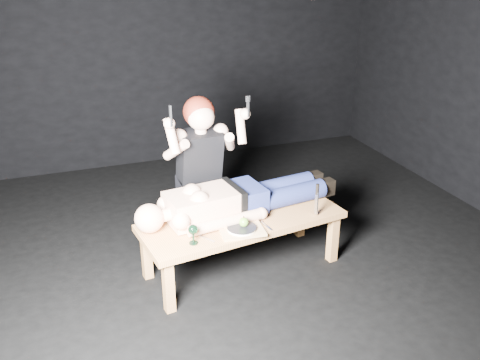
# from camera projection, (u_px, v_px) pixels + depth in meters

# --- Properties ---
(ground) EXTENTS (5.00, 5.00, 0.00)m
(ground) POSITION_uv_depth(u_px,v_px,m) (243.00, 263.00, 4.26)
(ground) COLOR black
(ground) RESTS_ON ground
(back_wall) EXTENTS (5.00, 0.00, 5.00)m
(back_wall) POSITION_uv_depth(u_px,v_px,m) (165.00, 32.00, 5.81)
(back_wall) COLOR black
(back_wall) RESTS_ON ground
(table) EXTENTS (1.63, 0.79, 0.45)m
(table) POSITION_uv_depth(u_px,v_px,m) (242.00, 244.00, 4.10)
(table) COLOR #C58049
(table) RESTS_ON ground
(lying_man) EXTENTS (1.69, 0.72, 0.28)m
(lying_man) POSITION_uv_depth(u_px,v_px,m) (240.00, 195.00, 4.08)
(lying_man) COLOR #DFAA8F
(lying_man) RESTS_ON table
(kneeling_woman) EXTENTS (0.78, 0.86, 1.36)m
(kneeling_woman) POSITION_uv_depth(u_px,v_px,m) (197.00, 170.00, 4.29)
(kneeling_woman) COLOR black
(kneeling_woman) RESTS_ON ground
(serving_tray) EXTENTS (0.34, 0.26, 0.02)m
(serving_tray) POSITION_uv_depth(u_px,v_px,m) (242.00, 230.00, 3.81)
(serving_tray) COLOR tan
(serving_tray) RESTS_ON table
(plate) EXTENTS (0.23, 0.23, 0.02)m
(plate) POSITION_uv_depth(u_px,v_px,m) (242.00, 228.00, 3.81)
(plate) COLOR white
(plate) RESTS_ON serving_tray
(apple) EXTENTS (0.07, 0.07, 0.07)m
(apple) POSITION_uv_depth(u_px,v_px,m) (244.00, 222.00, 3.80)
(apple) COLOR #4F982A
(apple) RESTS_ON plate
(goblet) EXTENTS (0.08, 0.08, 0.15)m
(goblet) POSITION_uv_depth(u_px,v_px,m) (193.00, 234.00, 3.63)
(goblet) COLOR black
(goblet) RESTS_ON table
(fork_flat) EXTENTS (0.10, 0.15, 0.01)m
(fork_flat) POSITION_uv_depth(u_px,v_px,m) (206.00, 238.00, 3.72)
(fork_flat) COLOR #B2B2B7
(fork_flat) RESTS_ON table
(knife_flat) EXTENTS (0.04, 0.17, 0.01)m
(knife_flat) POSITION_uv_depth(u_px,v_px,m) (266.00, 226.00, 3.89)
(knife_flat) COLOR #B2B2B7
(knife_flat) RESTS_ON table
(spoon_flat) EXTENTS (0.16, 0.08, 0.01)m
(spoon_flat) POSITION_uv_depth(u_px,v_px,m) (252.00, 221.00, 3.96)
(spoon_flat) COLOR #B2B2B7
(spoon_flat) RESTS_ON table
(carving_knife) EXTENTS (0.04, 0.04, 0.26)m
(carving_knife) POSITION_uv_depth(u_px,v_px,m) (317.00, 200.00, 4.00)
(carving_knife) COLOR #B2B2B7
(carving_knife) RESTS_ON table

